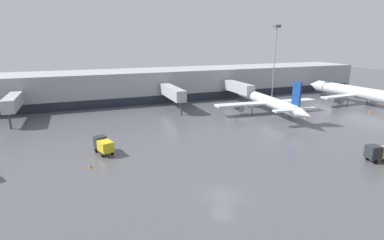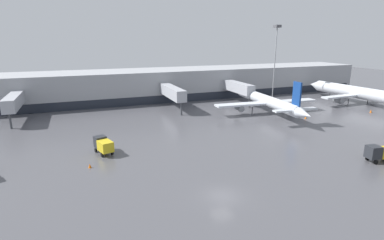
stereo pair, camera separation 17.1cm
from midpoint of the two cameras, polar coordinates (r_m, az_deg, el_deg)
name	(u,v)px [view 1 (the left image)]	position (r m, az deg, el deg)	size (l,w,h in m)	color
ground_plane	(223,196)	(37.01, 5.75, -14.21)	(320.00, 320.00, 0.00)	#4C4C51
terminal_building	(130,86)	(92.62, -11.75, 6.39)	(160.00, 31.64, 9.00)	#9EA0A5
parked_jet_1	(357,92)	(98.78, 28.85, 4.61)	(25.61, 35.87, 10.35)	silver
parked_jet_2	(267,101)	(77.16, 14.04, 3.53)	(27.26, 33.72, 9.47)	silver
service_truck_0	(103,145)	(50.85, -16.62, -4.52)	(2.98, 4.61, 2.61)	gold
service_truck_1	(381,152)	(54.03, 32.20, -5.19)	(5.06, 2.39, 2.60)	gold
traffic_cone_0	(305,117)	(75.37, 20.73, 0.49)	(0.48, 0.48, 0.60)	orange
traffic_cone_1	(370,111)	(88.77, 30.79, 1.48)	(0.49, 0.49, 0.77)	orange
traffic_cone_2	(90,166)	(46.37, -18.95, -8.28)	(0.44, 0.44, 0.62)	orange
apron_light_mast_1	(276,42)	(98.33, 15.61, 14.05)	(1.80, 1.80, 22.28)	gray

